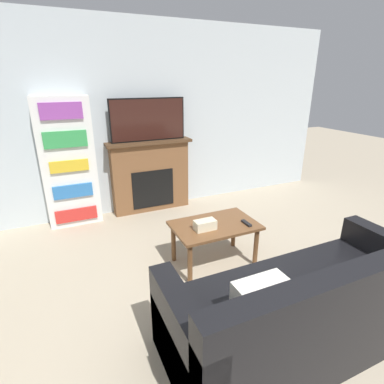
{
  "coord_description": "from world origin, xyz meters",
  "views": [
    {
      "loc": [
        -1.34,
        -0.68,
        1.91
      ],
      "look_at": [
        -0.03,
        2.25,
        0.7
      ],
      "focal_mm": 28.0,
      "sensor_mm": 36.0,
      "label": 1
    }
  ],
  "objects_px": {
    "tv": "(148,120)",
    "coffee_table": "(215,230)",
    "fireplace": "(151,176)",
    "bookshelf": "(69,163)",
    "couch": "(304,310)"
  },
  "relations": [
    {
      "from": "couch",
      "to": "bookshelf",
      "type": "relative_size",
      "value": 1.21
    },
    {
      "from": "tv",
      "to": "fireplace",
      "type": "bearing_deg",
      "value": 90.0
    },
    {
      "from": "fireplace",
      "to": "tv",
      "type": "xyz_separation_m",
      "value": [
        -0.0,
        -0.02,
        0.83
      ]
    },
    {
      "from": "couch",
      "to": "coffee_table",
      "type": "xyz_separation_m",
      "value": [
        -0.1,
        1.22,
        0.11
      ]
    },
    {
      "from": "couch",
      "to": "coffee_table",
      "type": "bearing_deg",
      "value": 94.71
    },
    {
      "from": "bookshelf",
      "to": "couch",
      "type": "bearing_deg",
      "value": -64.31
    },
    {
      "from": "coffee_table",
      "to": "bookshelf",
      "type": "bearing_deg",
      "value": 127.5
    },
    {
      "from": "couch",
      "to": "bookshelf",
      "type": "height_order",
      "value": "bookshelf"
    },
    {
      "from": "fireplace",
      "to": "coffee_table",
      "type": "bearing_deg",
      "value": -83.95
    },
    {
      "from": "tv",
      "to": "bookshelf",
      "type": "bearing_deg",
      "value": -179.81
    },
    {
      "from": "fireplace",
      "to": "bookshelf",
      "type": "height_order",
      "value": "bookshelf"
    },
    {
      "from": "tv",
      "to": "coffee_table",
      "type": "distance_m",
      "value": 1.96
    },
    {
      "from": "tv",
      "to": "coffee_table",
      "type": "relative_size",
      "value": 1.21
    },
    {
      "from": "tv",
      "to": "couch",
      "type": "distance_m",
      "value": 3.12
    },
    {
      "from": "tv",
      "to": "coffee_table",
      "type": "xyz_separation_m",
      "value": [
        0.18,
        -1.7,
        -0.97
      ]
    }
  ]
}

